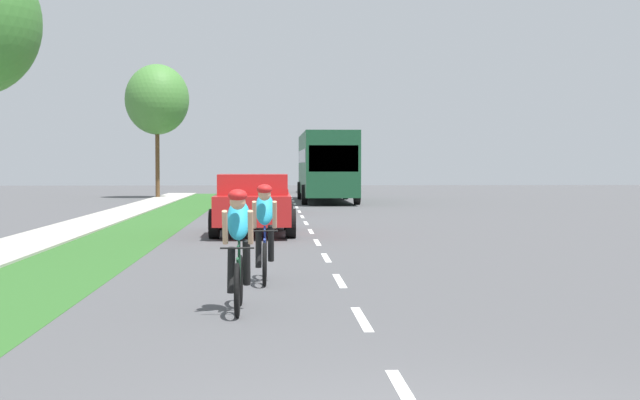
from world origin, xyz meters
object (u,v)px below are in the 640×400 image
cyclist_trailing (265,232)px  sedan_maroon (257,194)px  suv_black (316,179)px  cyclist_lead (239,249)px  pickup_red (254,204)px  street_tree_far (157,100)px  bus_dark_green (326,163)px

cyclist_trailing → sedan_maroon: cyclist_trailing is taller
suv_black → cyclist_lead: bearing=-93.8°
cyclist_lead → suv_black: 51.87m
pickup_red → street_tree_far: street_tree_far is taller
suv_black → bus_dark_green: bearing=-90.9°
pickup_red → suv_black: bearing=84.8°
cyclist_trailing → pickup_red: pickup_red is taller
bus_dark_green → street_tree_far: (-9.33, 5.83, 3.63)m
bus_dark_green → pickup_red: bearing=-98.3°
cyclist_trailing → bus_dark_green: bus_dark_green is taller
pickup_red → bus_dark_green: bearing=81.7°
cyclist_lead → cyclist_trailing: 2.97m
sedan_maroon → bus_dark_green: 12.19m
sedan_maroon → cyclist_lead: bearing=-89.6°
pickup_red → suv_black: suv_black is taller
bus_dark_green → street_tree_far: size_ratio=1.52×
pickup_red → sedan_maroon: (-0.10, 10.73, -0.06)m
street_tree_far → cyclist_trailing: bearing=-80.5°
cyclist_lead → pickup_red: pickup_red is taller
cyclist_lead → bus_dark_green: bus_dark_green is taller
pickup_red → cyclist_trailing: bearing=-87.9°
cyclist_trailing → pickup_red: bearing=92.1°
bus_dark_green → suv_black: size_ratio=2.47×
suv_black → street_tree_far: size_ratio=0.62×
cyclist_trailing → bus_dark_green: (2.89, 32.74, 1.17)m
sedan_maroon → bus_dark_green: bearing=73.8°
sedan_maroon → bus_dark_green: size_ratio=0.37×
bus_dark_green → street_tree_far: bearing=148.0°
bus_dark_green → suv_black: bearing=89.1°
cyclist_lead → cyclist_trailing: bearing=84.0°
bus_dark_green → cyclist_trailing: bearing=-95.1°
cyclist_lead → bus_dark_green: 35.85m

